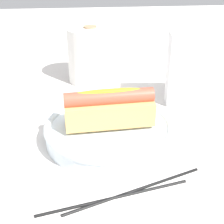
# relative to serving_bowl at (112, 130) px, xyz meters

# --- Properties ---
(ground_plane) EXTENTS (2.40, 2.40, 0.00)m
(ground_plane) POSITION_rel_serving_bowl_xyz_m (-0.00, -0.00, -0.02)
(ground_plane) COLOR beige
(serving_bowl) EXTENTS (0.23, 0.23, 0.03)m
(serving_bowl) POSITION_rel_serving_bowl_xyz_m (0.00, 0.00, 0.00)
(serving_bowl) COLOR silver
(serving_bowl) RESTS_ON ground_plane
(hotdog_front) EXTENTS (0.15, 0.06, 0.06)m
(hotdog_front) POSITION_rel_serving_bowl_xyz_m (0.00, -0.00, 0.04)
(hotdog_front) COLOR tan
(hotdog_front) RESTS_ON serving_bowl
(paper_towel_roll) EXTENTS (0.11, 0.11, 0.13)m
(paper_towel_roll) POSITION_rel_serving_bowl_xyz_m (-0.03, 0.28, 0.05)
(paper_towel_roll) COLOR white
(paper_towel_roll) RESTS_ON ground_plane
(napkin_box) EXTENTS (0.11, 0.05, 0.15)m
(napkin_box) POSITION_rel_serving_bowl_xyz_m (0.18, 0.13, 0.06)
(napkin_box) COLOR white
(napkin_box) RESTS_ON ground_plane
(chopstick_near) EXTENTS (0.21, 0.08, 0.01)m
(chopstick_near) POSITION_rel_serving_bowl_xyz_m (0.02, -0.14, -0.02)
(chopstick_near) COLOR black
(chopstick_near) RESTS_ON ground_plane
(chopstick_far) EXTENTS (0.22, 0.06, 0.01)m
(chopstick_far) POSITION_rel_serving_bowl_xyz_m (-0.01, -0.15, -0.02)
(chopstick_far) COLOR black
(chopstick_far) RESTS_ON ground_plane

